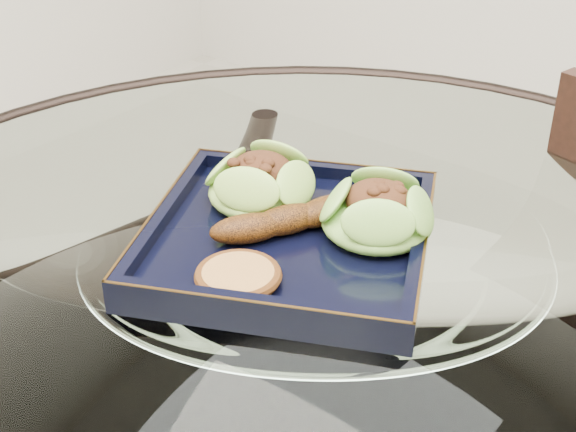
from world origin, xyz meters
The scene contains 6 objects.
dining_table centered at (0.00, 0.00, 0.60)m, with size 1.13×1.13×0.77m.
navy_plate centered at (-0.05, 0.02, 0.77)m, with size 0.27×0.27×0.02m, color black.
lettuce_wrap_left centered at (-0.11, 0.05, 0.80)m, with size 0.11×0.11×0.04m, color #5F932A.
lettuce_wrap_right centered at (0.02, 0.07, 0.80)m, with size 0.11×0.11×0.04m, color #528E29.
roasted_plantain centered at (-0.05, 0.02, 0.80)m, with size 0.15×0.03×0.03m, color #5B2D09.
crumb_patty centered at (-0.03, -0.07, 0.79)m, with size 0.07×0.07×0.01m, color #C47C41.
Camera 1 is at (0.35, -0.51, 1.20)m, focal length 50.00 mm.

